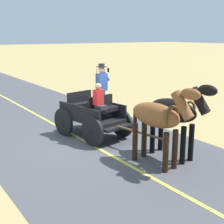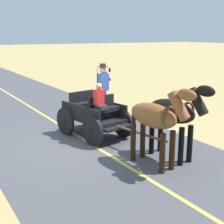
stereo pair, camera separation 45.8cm
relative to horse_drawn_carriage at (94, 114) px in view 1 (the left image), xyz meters
name	(u,v)px [view 1 (the left image)]	position (x,y,z in m)	size (l,w,h in m)	color
ground_plane	(86,142)	(0.51, 0.31, -0.82)	(200.00, 200.00, 0.00)	tan
road_surface	(86,142)	(0.51, 0.31, -0.81)	(6.36, 160.00, 0.01)	#4C4C51
road_centre_stripe	(86,142)	(0.51, 0.31, -0.81)	(0.12, 160.00, 0.00)	#DBCC4C
horse_drawn_carriage	(94,114)	(0.00, 0.00, 0.00)	(1.80, 4.51, 2.50)	black
horse_near_side	(176,113)	(-0.88, 2.92, 0.51)	(0.73, 2.14, 2.21)	black
horse_off_side	(159,117)	(-0.13, 3.05, 0.51)	(0.74, 2.14, 2.21)	brown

